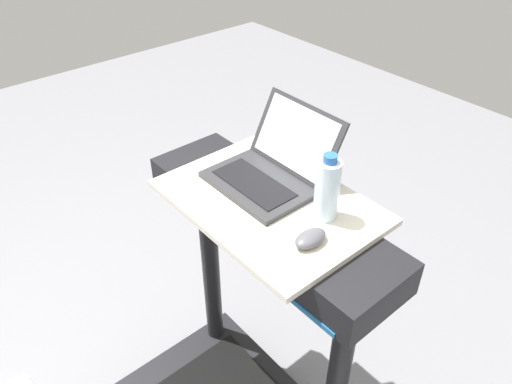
{
  "coord_description": "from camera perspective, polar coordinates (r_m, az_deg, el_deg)",
  "views": [
    {
      "loc": [
        0.86,
        -0.09,
        1.99
      ],
      "look_at": [
        0.0,
        0.65,
        1.15
      ],
      "focal_mm": 34.77,
      "sensor_mm": 36.0,
      "label": 1
    }
  ],
  "objects": [
    {
      "name": "desk_board",
      "position": [
        1.47,
        1.48,
        -1.13
      ],
      "size": [
        0.63,
        0.45,
        0.02
      ],
      "primitive_type": "cube",
      "color": "beige",
      "rests_on": "treadmill_base"
    },
    {
      "name": "laptop",
      "position": [
        1.52,
        1.66,
        2.75
      ],
      "size": [
        0.32,
        0.32,
        0.21
      ],
      "rotation": [
        0.0,
        0.0,
        -0.07
      ],
      "color": "#2D2D30",
      "rests_on": "desk_board"
    },
    {
      "name": "computer_mouse",
      "position": [
        1.31,
        6.28,
        -5.32
      ],
      "size": [
        0.06,
        0.1,
        0.03
      ],
      "primitive_type": "ellipsoid",
      "rotation": [
        0.0,
        0.0,
        0.01
      ],
      "color": "#4C4C51",
      "rests_on": "desk_board"
    },
    {
      "name": "water_bottle",
      "position": [
        1.36,
        8.18,
        0.34
      ],
      "size": [
        0.07,
        0.07,
        0.2
      ],
      "color": "silver",
      "rests_on": "desk_board"
    }
  ]
}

